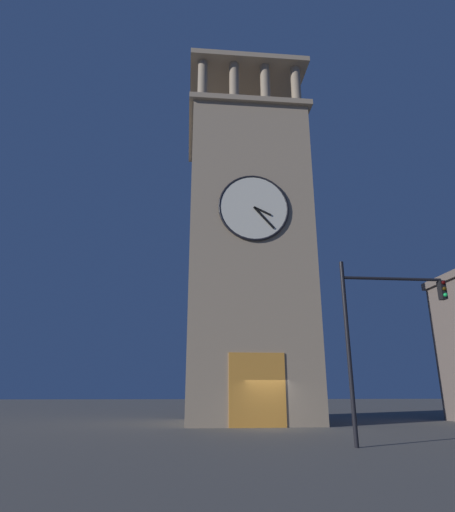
{
  "coord_description": "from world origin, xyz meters",
  "views": [
    {
      "loc": [
        4.5,
        24.14,
        1.85
      ],
      "look_at": [
        1.86,
        -4.5,
        11.05
      ],
      "focal_mm": 29.93,
      "sensor_mm": 36.0,
      "label": 1
    }
  ],
  "objects": [
    {
      "name": "clocktower",
      "position": [
        0.57,
        -4.47,
        11.1
      ],
      "size": [
        8.58,
        8.64,
        27.32
      ],
      "color": "gray",
      "rests_on": "ground_plane"
    },
    {
      "name": "traffic_signal_near",
      "position": [
        -2.73,
        8.44,
        4.42
      ],
      "size": [
        4.23,
        0.41,
        6.78
      ],
      "color": "black",
      "rests_on": "ground_plane"
    },
    {
      "name": "ground_plane",
      "position": [
        0.0,
        0.0,
        0.0
      ],
      "size": [
        200.0,
        200.0,
        0.0
      ],
      "primitive_type": "plane",
      "color": "#56544F"
    }
  ]
}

